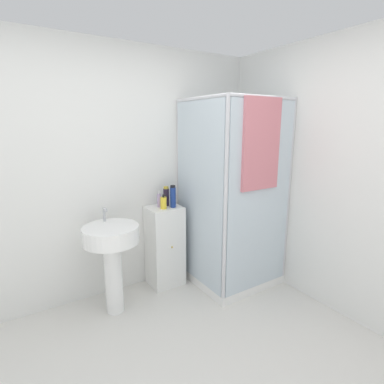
{
  "coord_description": "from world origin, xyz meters",
  "views": [
    {
      "loc": [
        -0.84,
        -1.22,
        1.74
      ],
      "look_at": [
        0.67,
        1.15,
        1.09
      ],
      "focal_mm": 28.0,
      "sensor_mm": 36.0,
      "label": 1
    }
  ],
  "objects_px": {
    "soap_dispenser": "(163,203)",
    "shampoo_bottle_blue": "(173,197)",
    "lotion_bottle_white": "(159,200)",
    "sink": "(112,249)",
    "shampoo_bottle_tall_black": "(166,196)"
  },
  "relations": [
    {
      "from": "soap_dispenser",
      "to": "shampoo_bottle_blue",
      "type": "distance_m",
      "value": 0.12
    },
    {
      "from": "soap_dispenser",
      "to": "shampoo_bottle_blue",
      "type": "bearing_deg",
      "value": 0.05
    },
    {
      "from": "soap_dispenser",
      "to": "lotion_bottle_white",
      "type": "distance_m",
      "value": 0.09
    },
    {
      "from": "sink",
      "to": "soap_dispenser",
      "type": "bearing_deg",
      "value": 13.53
    },
    {
      "from": "shampoo_bottle_blue",
      "to": "lotion_bottle_white",
      "type": "distance_m",
      "value": 0.15
    },
    {
      "from": "soap_dispenser",
      "to": "shampoo_bottle_blue",
      "type": "relative_size",
      "value": 0.66
    },
    {
      "from": "sink",
      "to": "shampoo_bottle_blue",
      "type": "height_order",
      "value": "shampoo_bottle_blue"
    },
    {
      "from": "soap_dispenser",
      "to": "shampoo_bottle_blue",
      "type": "height_order",
      "value": "shampoo_bottle_blue"
    },
    {
      "from": "soap_dispenser",
      "to": "shampoo_bottle_tall_black",
      "type": "xyz_separation_m",
      "value": [
        0.08,
        0.09,
        0.04
      ]
    },
    {
      "from": "lotion_bottle_white",
      "to": "shampoo_bottle_blue",
      "type": "bearing_deg",
      "value": -37.65
    },
    {
      "from": "shampoo_bottle_blue",
      "to": "lotion_bottle_white",
      "type": "bearing_deg",
      "value": 142.35
    },
    {
      "from": "soap_dispenser",
      "to": "lotion_bottle_white",
      "type": "relative_size",
      "value": 0.9
    },
    {
      "from": "sink",
      "to": "soap_dispenser",
      "type": "relative_size",
      "value": 6.3
    },
    {
      "from": "sink",
      "to": "shampoo_bottle_tall_black",
      "type": "xyz_separation_m",
      "value": [
        0.69,
        0.23,
        0.35
      ]
    },
    {
      "from": "shampoo_bottle_tall_black",
      "to": "lotion_bottle_white",
      "type": "height_order",
      "value": "shampoo_bottle_tall_black"
    }
  ]
}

